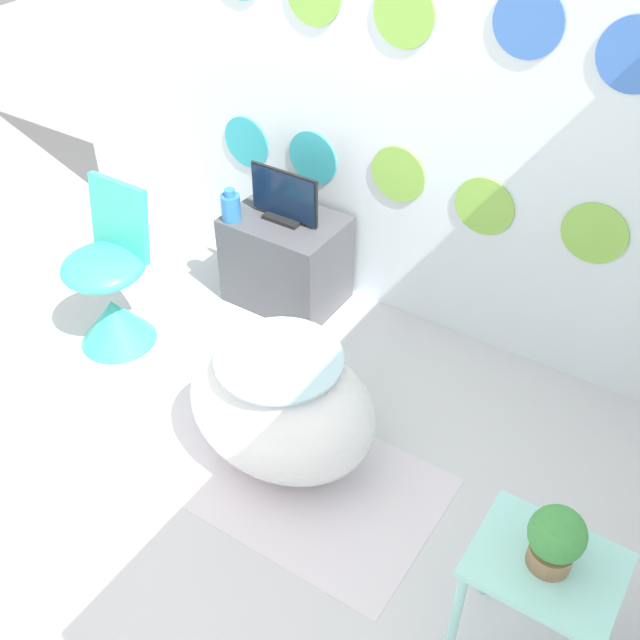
% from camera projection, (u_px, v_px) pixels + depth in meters
% --- Properties ---
extents(ground_plane, '(12.00, 12.00, 0.00)m').
position_uv_depth(ground_plane, '(79.00, 636.00, 2.56)').
color(ground_plane, silver).
extents(wall_back_dotted, '(4.23, 0.05, 2.60)m').
position_uv_depth(wall_back_dotted, '(409.00, 62.00, 3.16)').
color(wall_back_dotted, white).
rests_on(wall_back_dotted, ground_plane).
extents(rug, '(1.37, 0.74, 0.01)m').
position_uv_depth(rug, '(277.00, 468.00, 3.12)').
color(rug, silver).
rests_on(rug, ground_plane).
extents(bathtub, '(0.80, 0.61, 0.56)m').
position_uv_depth(bathtub, '(281.00, 406.00, 3.01)').
color(bathtub, white).
rests_on(bathtub, ground_plane).
extents(chair, '(0.39, 0.39, 0.82)m').
position_uv_depth(chair, '(111.00, 295.00, 3.59)').
color(chair, '#38B2A3').
rests_on(chair, ground_plane).
extents(tv_cabinet, '(0.57, 0.42, 0.49)m').
position_uv_depth(tv_cabinet, '(286.00, 260.00, 3.87)').
color(tv_cabinet, '#4C4C51').
rests_on(tv_cabinet, ground_plane).
extents(tv, '(0.38, 0.12, 0.26)m').
position_uv_depth(tv, '(284.00, 199.00, 3.64)').
color(tv, black).
rests_on(tv, tv_cabinet).
extents(vase, '(0.10, 0.10, 0.16)m').
position_uv_depth(vase, '(231.00, 206.00, 3.67)').
color(vase, '#2D72B7').
rests_on(vase, tv_cabinet).
extents(side_table, '(0.43, 0.35, 0.53)m').
position_uv_depth(side_table, '(541.00, 583.00, 2.24)').
color(side_table, '#99E0D8').
rests_on(side_table, ground_plane).
extents(potted_plant_left, '(0.17, 0.17, 0.22)m').
position_uv_depth(potted_plant_left, '(556.00, 539.00, 2.10)').
color(potted_plant_left, '#8C6B4C').
rests_on(potted_plant_left, side_table).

